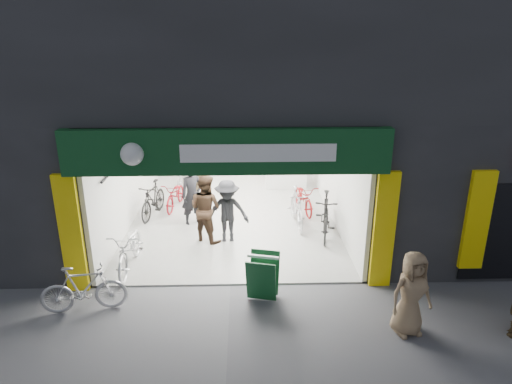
{
  "coord_description": "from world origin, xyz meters",
  "views": [
    {
      "loc": [
        0.31,
        -8.71,
        5.28
      ],
      "look_at": [
        0.61,
        1.5,
        1.63
      ],
      "focal_mm": 32.0,
      "sensor_mm": 36.0,
      "label": 1
    }
  ],
  "objects_px": {
    "bike_left_front": "(130,248)",
    "pedestrian_near": "(411,294)",
    "bike_right_front": "(326,216)",
    "parked_bike": "(84,289)",
    "sandwich_board": "(263,276)"
  },
  "relations": [
    {
      "from": "bike_left_front",
      "to": "pedestrian_near",
      "type": "relative_size",
      "value": 1.22
    },
    {
      "from": "sandwich_board",
      "to": "bike_right_front",
      "type": "bearing_deg",
      "value": 72.25
    },
    {
      "from": "bike_left_front",
      "to": "bike_right_front",
      "type": "xyz_separation_m",
      "value": [
        4.82,
        1.66,
        0.07
      ]
    },
    {
      "from": "pedestrian_near",
      "to": "sandwich_board",
      "type": "bearing_deg",
      "value": 141.54
    },
    {
      "from": "bike_left_front",
      "to": "sandwich_board",
      "type": "height_order",
      "value": "bike_left_front"
    },
    {
      "from": "bike_left_front",
      "to": "parked_bike",
      "type": "distance_m",
      "value": 1.76
    },
    {
      "from": "pedestrian_near",
      "to": "sandwich_board",
      "type": "relative_size",
      "value": 1.72
    },
    {
      "from": "bike_left_front",
      "to": "sandwich_board",
      "type": "distance_m",
      "value": 3.29
    },
    {
      "from": "bike_right_front",
      "to": "sandwich_board",
      "type": "xyz_separation_m",
      "value": [
        -1.81,
        -2.99,
        -0.07
      ]
    },
    {
      "from": "parked_bike",
      "to": "sandwich_board",
      "type": "distance_m",
      "value": 3.55
    },
    {
      "from": "parked_bike",
      "to": "pedestrian_near",
      "type": "height_order",
      "value": "pedestrian_near"
    },
    {
      "from": "bike_left_front",
      "to": "pedestrian_near",
      "type": "distance_m",
      "value": 6.18
    },
    {
      "from": "bike_left_front",
      "to": "sandwich_board",
      "type": "relative_size",
      "value": 2.1
    },
    {
      "from": "bike_right_front",
      "to": "parked_bike",
      "type": "distance_m",
      "value": 6.3
    },
    {
      "from": "parked_bike",
      "to": "pedestrian_near",
      "type": "xyz_separation_m",
      "value": [
        6.14,
        -0.86,
        0.31
      ]
    }
  ]
}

